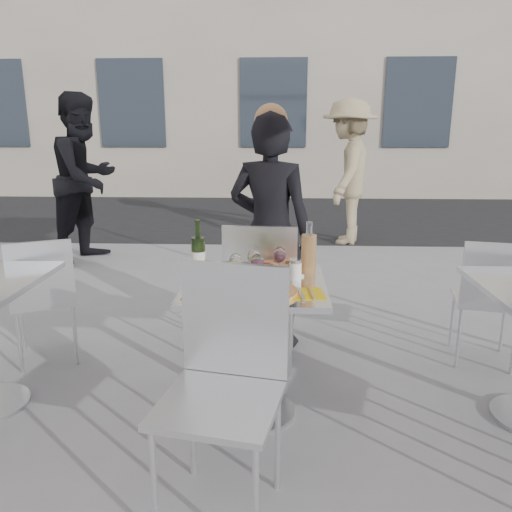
{
  "coord_description": "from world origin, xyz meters",
  "views": [
    {
      "loc": [
        0.11,
        -2.43,
        1.52
      ],
      "look_at": [
        0.0,
        0.15,
        0.85
      ],
      "focal_mm": 35.0,
      "sensor_mm": 36.0,
      "label": 1
    }
  ],
  "objects_px": {
    "side_chair_lfar": "(43,291)",
    "wineglass_red_b": "(280,256)",
    "sugar_shaker": "(295,270)",
    "napkin_left": "(204,294)",
    "main_table": "(255,321)",
    "woman_diner": "(270,233)",
    "pedestrian_a": "(85,178)",
    "pizza_near": "(261,291)",
    "wineglass_red_a": "(257,263)",
    "chair_near": "(227,369)",
    "salad_plate": "(257,275)",
    "wineglass_white_b": "(254,258)",
    "side_chair_rfar": "(489,293)",
    "carafe": "(309,254)",
    "wine_bottle": "(198,253)",
    "wineglass_white_a": "(236,262)",
    "napkin_right": "(305,293)",
    "pedestrian_b": "(348,172)",
    "pizza_far": "(281,268)",
    "chair_far": "(261,285)"
  },
  "relations": [
    {
      "from": "side_chair_rfar",
      "to": "salad_plate",
      "type": "height_order",
      "value": "side_chair_rfar"
    },
    {
      "from": "main_table",
      "to": "woman_diner",
      "type": "height_order",
      "value": "woman_diner"
    },
    {
      "from": "wine_bottle",
      "to": "salad_plate",
      "type": "bearing_deg",
      "value": -23.57
    },
    {
      "from": "chair_near",
      "to": "wine_bottle",
      "type": "relative_size",
      "value": 3.36
    },
    {
      "from": "wine_bottle",
      "to": "pizza_near",
      "type": "bearing_deg",
      "value": -42.32
    },
    {
      "from": "side_chair_rfar",
      "to": "wineglass_white_a",
      "type": "relative_size",
      "value": 5.39
    },
    {
      "from": "pedestrian_a",
      "to": "salad_plate",
      "type": "relative_size",
      "value": 8.63
    },
    {
      "from": "napkin_right",
      "to": "side_chair_lfar",
      "type": "bearing_deg",
      "value": 151.13
    },
    {
      "from": "woman_diner",
      "to": "napkin_right",
      "type": "relative_size",
      "value": 8.09
    },
    {
      "from": "pizza_near",
      "to": "wineglass_red_a",
      "type": "xyz_separation_m",
      "value": [
        -0.02,
        0.14,
        0.1
      ]
    },
    {
      "from": "wineglass_white_a",
      "to": "wineglass_red_a",
      "type": "height_order",
      "value": "same"
    },
    {
      "from": "main_table",
      "to": "napkin_left",
      "type": "xyz_separation_m",
      "value": [
        -0.23,
        -0.2,
        0.21
      ]
    },
    {
      "from": "woman_diner",
      "to": "main_table",
      "type": "bearing_deg",
      "value": 102.77
    },
    {
      "from": "chair_near",
      "to": "wineglass_white_a",
      "type": "height_order",
      "value": "chair_near"
    },
    {
      "from": "wine_bottle",
      "to": "wineglass_red_b",
      "type": "relative_size",
      "value": 1.87
    },
    {
      "from": "woman_diner",
      "to": "pedestrian_a",
      "type": "relative_size",
      "value": 0.85
    },
    {
      "from": "main_table",
      "to": "side_chair_lfar",
      "type": "bearing_deg",
      "value": 159.12
    },
    {
      "from": "wineglass_white_a",
      "to": "napkin_right",
      "type": "relative_size",
      "value": 0.79
    },
    {
      "from": "side_chair_rfar",
      "to": "salad_plate",
      "type": "bearing_deg",
      "value": 34.97
    },
    {
      "from": "wineglass_white_a",
      "to": "chair_far",
      "type": "bearing_deg",
      "value": 77.95
    },
    {
      "from": "carafe",
      "to": "wineglass_red_b",
      "type": "height_order",
      "value": "carafe"
    },
    {
      "from": "side_chair_lfar",
      "to": "wineglass_red_b",
      "type": "bearing_deg",
      "value": 140.67
    },
    {
      "from": "sugar_shaker",
      "to": "carafe",
      "type": "bearing_deg",
      "value": 49.76
    },
    {
      "from": "pedestrian_a",
      "to": "wine_bottle",
      "type": "height_order",
      "value": "pedestrian_a"
    },
    {
      "from": "wineglass_red_a",
      "to": "napkin_right",
      "type": "bearing_deg",
      "value": -32.12
    },
    {
      "from": "woman_diner",
      "to": "chair_near",
      "type": "bearing_deg",
      "value": 101.31
    },
    {
      "from": "chair_far",
      "to": "sugar_shaker",
      "type": "relative_size",
      "value": 9.04
    },
    {
      "from": "pizza_far",
      "to": "salad_plate",
      "type": "relative_size",
      "value": 1.49
    },
    {
      "from": "side_chair_rfar",
      "to": "wineglass_red_b",
      "type": "distance_m",
      "value": 1.47
    },
    {
      "from": "side_chair_rfar",
      "to": "napkin_left",
      "type": "distance_m",
      "value": 1.9
    },
    {
      "from": "woman_diner",
      "to": "pedestrian_a",
      "type": "height_order",
      "value": "pedestrian_a"
    },
    {
      "from": "salad_plate",
      "to": "wineglass_white_a",
      "type": "relative_size",
      "value": 1.4
    },
    {
      "from": "pedestrian_a",
      "to": "pizza_near",
      "type": "distance_m",
      "value": 4.02
    },
    {
      "from": "wine_bottle",
      "to": "wineglass_red_b",
      "type": "distance_m",
      "value": 0.44
    },
    {
      "from": "chair_near",
      "to": "napkin_left",
      "type": "xyz_separation_m",
      "value": [
        -0.15,
        0.43,
        0.17
      ]
    },
    {
      "from": "salad_plate",
      "to": "napkin_left",
      "type": "height_order",
      "value": "salad_plate"
    },
    {
      "from": "sugar_shaker",
      "to": "napkin_left",
      "type": "distance_m",
      "value": 0.52
    },
    {
      "from": "main_table",
      "to": "carafe",
      "type": "distance_m",
      "value": 0.46
    },
    {
      "from": "carafe",
      "to": "napkin_right",
      "type": "height_order",
      "value": "carafe"
    },
    {
      "from": "wineglass_white_b",
      "to": "wineglass_red_a",
      "type": "bearing_deg",
      "value": -76.78
    },
    {
      "from": "wineglass_white_a",
      "to": "side_chair_lfar",
      "type": "bearing_deg",
      "value": 157.05
    },
    {
      "from": "pedestrian_b",
      "to": "salad_plate",
      "type": "distance_m",
      "value": 4.34
    },
    {
      "from": "wine_bottle",
      "to": "chair_near",
      "type": "bearing_deg",
      "value": -73.75
    },
    {
      "from": "side_chair_rfar",
      "to": "woman_diner",
      "type": "distance_m",
      "value": 1.47
    },
    {
      "from": "wine_bottle",
      "to": "wineglass_white_a",
      "type": "relative_size",
      "value": 1.87
    },
    {
      "from": "woman_diner",
      "to": "pizza_far",
      "type": "xyz_separation_m",
      "value": [
        0.07,
        -0.73,
        -0.05
      ]
    },
    {
      "from": "chair_far",
      "to": "wineglass_red_b",
      "type": "relative_size",
      "value": 6.14
    },
    {
      "from": "pedestrian_a",
      "to": "wineglass_red_b",
      "type": "relative_size",
      "value": 12.05
    },
    {
      "from": "pedestrian_a",
      "to": "napkin_left",
      "type": "relative_size",
      "value": 9.46
    },
    {
      "from": "salad_plate",
      "to": "napkin_left",
      "type": "bearing_deg",
      "value": -140.05
    }
  ]
}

